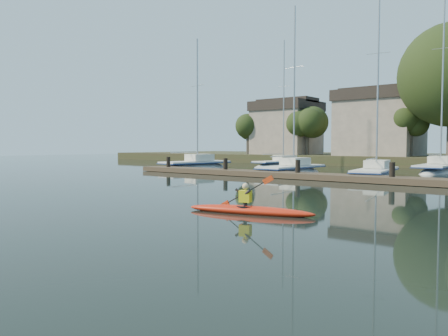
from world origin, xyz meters
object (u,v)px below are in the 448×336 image
Objects in this scene: sailboat_1 at (292,176)px; sailboat_2 at (375,180)px; sailboat_0 at (196,171)px; dock at (341,177)px; sailboat_5 at (282,168)px; kayak at (249,208)px; sailboat_6 at (439,174)px.

sailboat_1 is 0.97× the size of sailboat_2.
sailboat_0 is 0.93× the size of sailboat_2.
dock is 2.39× the size of sailboat_2.
dock is at bearing -34.21° from sailboat_1.
sailboat_1 is at bearing 172.29° from sailboat_2.
sailboat_5 is (-12.31, 13.44, -0.38)m from dock.
kayak is at bearing -77.83° from dock.
dock is at bearing -102.25° from sailboat_6.
sailboat_5 reaches higher than kayak.
dock is 2.42× the size of sailboat_5.
sailboat_0 is 9.62m from sailboat_5.
sailboat_1 is (-8.70, 17.87, -0.35)m from kayak.
dock is 13.36m from sailboat_6.
sailboat_0 is 0.79× the size of sailboat_6.
sailboat_5 is 14.90m from sailboat_6.
dock is 2.55× the size of sailboat_0.
sailboat_1 is 0.82× the size of sailboat_6.
kayak is at bearing -52.03° from sailboat_5.
sailboat_1 reaches higher than dock.
dock is at bearing -107.41° from sailboat_2.
sailboat_2 is 0.84× the size of sailboat_6.
kayak reaches higher than dock.
sailboat_6 reaches higher than sailboat_5.
sailboat_0 is 0.96× the size of sailboat_1.
sailboat_2 reaches higher than sailboat_5.
sailboat_2 is (6.32, 0.13, 0.01)m from sailboat_1.
sailboat_6 is (8.29, 9.12, -0.01)m from sailboat_1.
dock is at bearing -9.08° from sailboat_0.
sailboat_6 is (18.79, 8.46, 0.02)m from sailboat_0.
dock is 18.23m from sailboat_5.
kayak is at bearing -90.22° from sailboat_6.
sailboat_5 reaches higher than sailboat_1.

